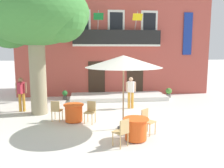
# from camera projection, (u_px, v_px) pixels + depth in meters

# --- Properties ---
(ground_plane) EXTENTS (120.00, 120.00, 0.00)m
(ground_plane) POSITION_uv_depth(u_px,v_px,m) (112.00, 116.00, 10.71)
(ground_plane) COLOR silver
(building_facade) EXTENTS (13.00, 5.09, 7.50)m
(building_facade) POSITION_uv_depth(u_px,v_px,m) (113.00, 40.00, 17.13)
(building_facade) COLOR #B24C42
(building_facade) RESTS_ON ground
(entrance_step_platform) EXTENTS (5.92, 2.17, 0.25)m
(entrance_step_platform) POSITION_uv_depth(u_px,v_px,m) (118.00, 97.00, 14.63)
(entrance_step_platform) COLOR silver
(entrance_step_platform) RESTS_ON ground
(plane_tree) EXTENTS (5.06, 4.44, 6.20)m
(plane_tree) POSITION_uv_depth(u_px,v_px,m) (34.00, 16.00, 10.56)
(plane_tree) COLOR gray
(plane_tree) RESTS_ON ground
(cafe_table_near_tree) EXTENTS (0.86, 0.86, 0.76)m
(cafe_table_near_tree) POSITION_uv_depth(u_px,v_px,m) (74.00, 113.00, 9.88)
(cafe_table_near_tree) COLOR #EA561E
(cafe_table_near_tree) RESTS_ON ground
(cafe_chair_near_tree_0) EXTENTS (0.53, 0.53, 0.91)m
(cafe_chair_near_tree_0) POSITION_uv_depth(u_px,v_px,m) (91.00, 111.00, 9.69)
(cafe_chair_near_tree_0) COLOR tan
(cafe_chair_near_tree_0) RESTS_ON ground
(cafe_chair_near_tree_1) EXTENTS (0.49, 0.49, 0.91)m
(cafe_chair_near_tree_1) POSITION_uv_depth(u_px,v_px,m) (56.00, 109.00, 9.90)
(cafe_chair_near_tree_1) COLOR tan
(cafe_chair_near_tree_1) RESTS_ON ground
(cafe_table_middle) EXTENTS (0.86, 0.86, 0.76)m
(cafe_table_middle) POSITION_uv_depth(u_px,v_px,m) (136.00, 129.00, 7.85)
(cafe_table_middle) COLOR #EA561E
(cafe_table_middle) RESTS_ON ground
(cafe_chair_middle_0) EXTENTS (0.56, 0.56, 0.91)m
(cafe_chair_middle_0) POSITION_uv_depth(u_px,v_px,m) (147.00, 120.00, 8.42)
(cafe_chair_middle_0) COLOR tan
(cafe_chair_middle_0) RESTS_ON ground
(cafe_chair_middle_1) EXTENTS (0.56, 0.56, 0.91)m
(cafe_chair_middle_1) POSITION_uv_depth(u_px,v_px,m) (122.00, 131.00, 7.27)
(cafe_chair_middle_1) COLOR tan
(cafe_chair_middle_1) RESTS_ON ground
(cafe_umbrella) EXTENTS (2.90, 2.90, 2.85)m
(cafe_umbrella) POSITION_uv_depth(u_px,v_px,m) (124.00, 62.00, 8.65)
(cafe_umbrella) COLOR #997A56
(cafe_umbrella) RESTS_ON ground
(ground_planter_left) EXTENTS (0.33, 0.33, 0.59)m
(ground_planter_left) POSITION_uv_depth(u_px,v_px,m) (65.00, 95.00, 14.22)
(ground_planter_left) COLOR #47423D
(ground_planter_left) RESTS_ON ground
(ground_planter_right) EXTENTS (0.39, 0.39, 0.61)m
(ground_planter_right) POSITION_uv_depth(u_px,v_px,m) (169.00, 92.00, 14.99)
(ground_planter_right) COLOR slate
(ground_planter_right) RESTS_ON ground
(pedestrian_near_entrance) EXTENTS (0.53, 0.40, 1.70)m
(pedestrian_near_entrance) POSITION_uv_depth(u_px,v_px,m) (21.00, 92.00, 11.45)
(pedestrian_near_entrance) COLOR gold
(pedestrian_near_entrance) RESTS_ON ground
(pedestrian_mid_plaza) EXTENTS (0.53, 0.36, 1.65)m
(pedestrian_mid_plaza) POSITION_uv_depth(u_px,v_px,m) (131.00, 91.00, 12.08)
(pedestrian_mid_plaza) COLOR gold
(pedestrian_mid_plaza) RESTS_ON ground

